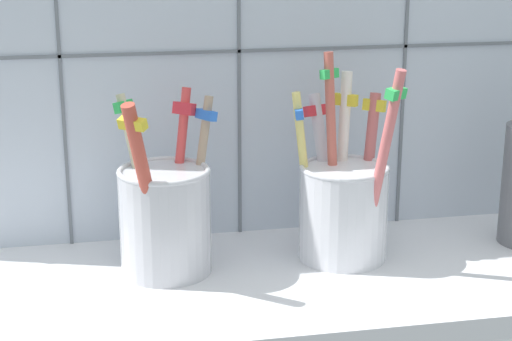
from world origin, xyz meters
TOP-DOWN VIEW (x-y plane):
  - counter_slab at (0.00, 0.00)cm, footprint 64.00×22.00cm
  - tile_wall_back at (-0.00, 12.00)cm, footprint 64.00×2.20cm
  - toothbrush_cup_left at (-7.87, 2.86)cm, footprint 8.77×9.47cm
  - toothbrush_cup_right at (7.89, 3.01)cm, footprint 9.00×10.32cm

SIDE VIEW (x-z plane):
  - counter_slab at x=0.00cm, z-range 0.00..2.00cm
  - toothbrush_cup_right at x=7.89cm, z-range -2.13..16.16cm
  - toothbrush_cup_left at x=-7.87cm, z-range -0.90..15.00cm
  - tile_wall_back at x=0.00cm, z-range 0.00..45.00cm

